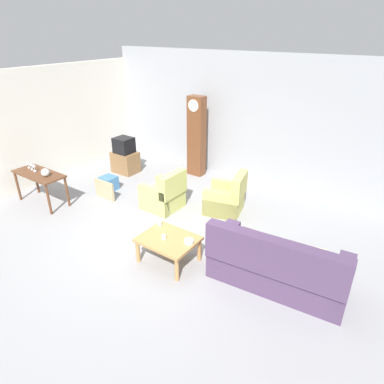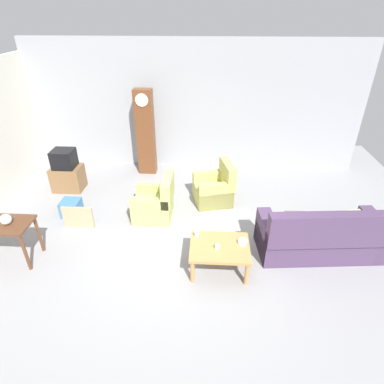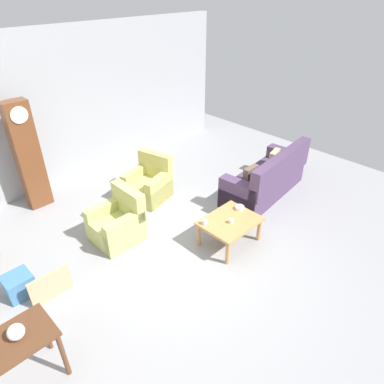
% 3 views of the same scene
% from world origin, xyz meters
% --- Properties ---
extents(ground_plane, '(10.40, 10.40, 0.00)m').
position_xyz_m(ground_plane, '(0.00, 0.00, 0.00)').
color(ground_plane, gray).
extents(garage_door_wall, '(8.40, 0.16, 3.20)m').
position_xyz_m(garage_door_wall, '(0.00, 3.60, 1.60)').
color(garage_door_wall, '#9EA0A5').
rests_on(garage_door_wall, ground_plane).
extents(couch_floral, '(2.17, 1.07, 1.04)m').
position_xyz_m(couch_floral, '(2.39, 0.03, 0.35)').
color(couch_floral, '#4C3856').
rests_on(couch_floral, ground_plane).
extents(armchair_olive_near, '(0.80, 0.77, 0.92)m').
position_xyz_m(armchair_olive_near, '(-0.66, 1.00, 0.31)').
color(armchair_olive_near, '#B7BC66').
rests_on(armchair_olive_near, ground_plane).
extents(armchair_olive_far, '(0.95, 0.93, 0.92)m').
position_xyz_m(armchair_olive_far, '(0.56, 1.67, 0.31)').
color(armchair_olive_far, tan).
rests_on(armchair_olive_far, ground_plane).
extents(coffee_table_wood, '(0.96, 0.76, 0.47)m').
position_xyz_m(coffee_table_wood, '(0.63, -0.45, 0.41)').
color(coffee_table_wood, '#B27F47').
rests_on(coffee_table_wood, ground_plane).
extents(grandfather_clock, '(0.44, 0.30, 2.14)m').
position_xyz_m(grandfather_clock, '(-1.18, 3.04, 1.08)').
color(grandfather_clock, brown).
rests_on(grandfather_clock, ground_plane).
extents(tv_stand_cabinet, '(0.68, 0.52, 0.58)m').
position_xyz_m(tv_stand_cabinet, '(-2.90, 2.03, 0.29)').
color(tv_stand_cabinet, brown).
rests_on(tv_stand_cabinet, ground_plane).
extents(tv_crt, '(0.48, 0.44, 0.42)m').
position_xyz_m(tv_crt, '(-2.90, 2.03, 0.79)').
color(tv_crt, black).
rests_on(tv_crt, tv_stand_cabinet).
extents(framed_picture_leaning, '(0.60, 0.05, 0.46)m').
position_xyz_m(framed_picture_leaning, '(-2.12, 0.55, 0.23)').
color(framed_picture_leaning, tan).
rests_on(framed_picture_leaning, ground_plane).
extents(storage_box_blue, '(0.38, 0.36, 0.34)m').
position_xyz_m(storage_box_blue, '(-2.43, 0.95, 0.17)').
color(storage_box_blue, teal).
rests_on(storage_box_blue, ground_plane).
extents(glass_dome_cloche, '(0.18, 0.18, 0.18)m').
position_xyz_m(glass_dome_cloche, '(-2.83, -0.43, 0.84)').
color(glass_dome_cloche, silver).
rests_on(glass_dome_cloche, console_table_dark).
extents(cup_white_porcelain, '(0.07, 0.07, 0.08)m').
position_xyz_m(cup_white_porcelain, '(0.58, -0.51, 0.51)').
color(cup_white_porcelain, white).
rests_on(cup_white_porcelain, coffee_table_wood).
extents(cup_blue_rimmed, '(0.08, 0.08, 0.09)m').
position_xyz_m(cup_blue_rimmed, '(0.24, -0.22, 0.52)').
color(cup_blue_rimmed, silver).
rests_on(cup_blue_rimmed, coffee_table_wood).
extents(bowl_white_stacked, '(0.16, 0.16, 0.06)m').
position_xyz_m(bowl_white_stacked, '(1.00, -0.36, 0.50)').
color(bowl_white_stacked, white).
rests_on(bowl_white_stacked, coffee_table_wood).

